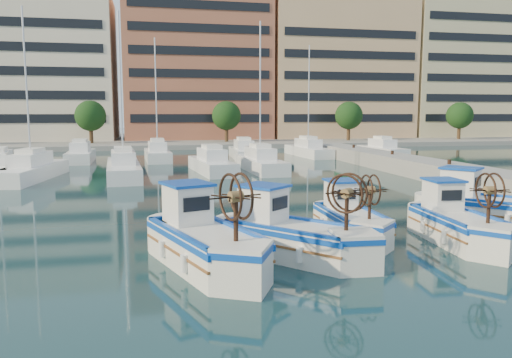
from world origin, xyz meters
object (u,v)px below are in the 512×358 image
object	(u,v)px
fishing_boat_a	(203,239)
fishing_boat_c	(350,218)
fishing_boat_d	(456,222)
fishing_boat_b	(290,233)
fishing_boat_e	(487,206)

from	to	relation	value
fishing_boat_a	fishing_boat_c	xyz separation A→B (m)	(5.62, 2.48, -0.13)
fishing_boat_a	fishing_boat_d	bearing A→B (deg)	-12.84
fishing_boat_a	fishing_boat_c	world-z (taller)	fishing_boat_a
fishing_boat_b	fishing_boat_c	world-z (taller)	fishing_boat_b
fishing_boat_a	fishing_boat_d	world-z (taller)	fishing_boat_a
fishing_boat_a	fishing_boat_b	size ratio (longest dim) A/B	1.12
fishing_boat_a	fishing_boat_c	distance (m)	6.15
fishing_boat_b	fishing_boat_e	distance (m)	9.45
fishing_boat_a	fishing_boat_c	bearing A→B (deg)	4.82
fishing_boat_a	fishing_boat_b	xyz separation A→B (m)	(2.77, 0.35, -0.05)
fishing_boat_d	fishing_boat_e	world-z (taller)	fishing_boat_e
fishing_boat_a	fishing_boat_e	world-z (taller)	fishing_boat_a
fishing_boat_b	fishing_boat_c	bearing A→B (deg)	-4.52
fishing_boat_b	fishing_boat_d	distance (m)	6.23
fishing_boat_c	fishing_boat_d	distance (m)	3.68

